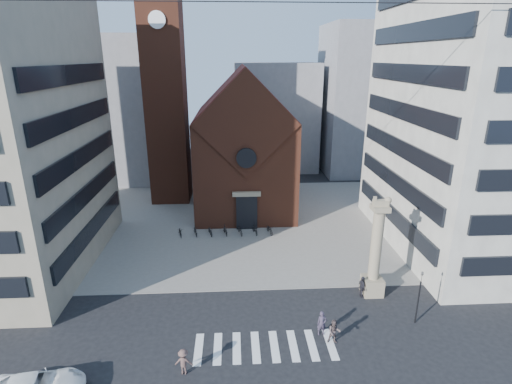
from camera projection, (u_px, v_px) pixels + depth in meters
ground at (255, 320)px, 30.24m from camera, size 120.00×120.00×0.00m
piazza at (246, 222)px, 48.19m from camera, size 46.00×30.00×0.05m
zebra_crossing at (265, 347)px, 27.43m from camera, size 10.20×3.20×0.01m
church at (244, 146)px, 51.34m from camera, size 12.00×16.65×18.00m
campanile at (165, 83)px, 51.11m from camera, size 5.50×5.50×31.20m
building_right at (501, 89)px, 37.74m from camera, size 18.00×22.00×32.00m
bg_block_left at (116, 109)px, 63.44m from camera, size 16.00×14.00×22.00m
bg_block_mid at (275, 116)px, 70.21m from camera, size 14.00×12.00×18.00m
bg_block_right at (371, 100)px, 67.28m from camera, size 16.00×14.00×24.00m
lion_column at (375, 257)px, 32.51m from camera, size 1.63×1.60×8.68m
traffic_light at (419, 296)px, 29.21m from camera, size 0.13×0.16×4.30m
pedestrian_0 at (322, 323)px, 28.38m from camera, size 0.67×0.45×1.84m
pedestrian_1 at (334, 332)px, 27.54m from camera, size 0.98×0.81×1.81m
pedestrian_2 at (362, 287)px, 32.82m from camera, size 0.57×1.15×1.89m
pedestrian_3 at (184, 362)px, 24.87m from camera, size 1.18×0.74×1.75m
scooter_0 at (180, 232)px, 44.20m from camera, size 1.07×1.97×0.98m
scooter_1 at (195, 231)px, 44.27m from camera, size 0.92×1.88×1.09m
scooter_2 at (210, 231)px, 44.38m from camera, size 1.07×1.97×0.98m
scooter_3 at (225, 230)px, 44.45m from camera, size 0.92×1.88×1.09m
scooter_4 at (240, 230)px, 44.56m from camera, size 1.07×1.97×0.98m
scooter_5 at (255, 229)px, 44.63m from camera, size 0.92×1.88×1.09m
scooter_6 at (270, 229)px, 44.74m from camera, size 1.07×1.97×0.98m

